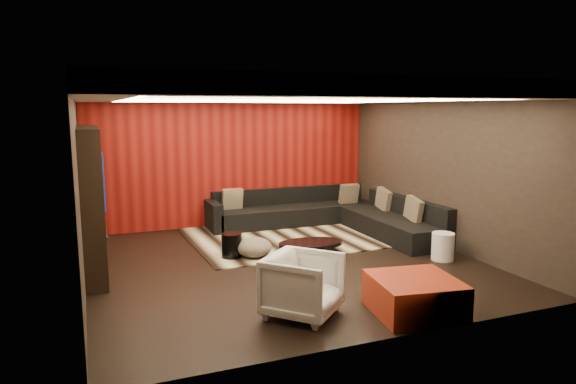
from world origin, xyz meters
name	(u,v)px	position (x,y,z in m)	size (l,w,h in m)	color
floor	(285,263)	(0.00, 0.00, -0.01)	(6.00, 6.00, 0.02)	black
ceiling	(284,86)	(0.00, 0.00, 2.81)	(6.00, 6.00, 0.02)	silver
wall_back	(233,159)	(0.00, 3.01, 1.40)	(6.00, 0.02, 2.80)	black
wall_left	(78,188)	(-3.01, 0.00, 1.40)	(0.02, 6.00, 2.80)	black
wall_right	(441,169)	(3.01, 0.00, 1.40)	(0.02, 6.00, 2.80)	black
red_feature_wall	(233,160)	(0.00, 2.97, 1.40)	(5.98, 0.05, 2.78)	#6B0C0A
soffit_back	(236,97)	(0.00, 2.70, 2.69)	(6.00, 0.60, 0.22)	silver
soffit_front	(378,87)	(0.00, -2.70, 2.69)	(6.00, 0.60, 0.22)	silver
soffit_left	(97,92)	(-2.70, 0.00, 2.69)	(0.60, 4.80, 0.22)	silver
soffit_right	(430,95)	(2.70, 0.00, 2.69)	(0.60, 4.80, 0.22)	silver
cove_back	(241,101)	(0.00, 2.36, 2.60)	(4.80, 0.08, 0.04)	#FFD899
cove_front	(361,96)	(0.00, -2.36, 2.60)	(4.80, 0.08, 0.04)	#FFD899
cove_left	(124,98)	(-2.36, 0.00, 2.60)	(0.08, 4.80, 0.04)	#FFD899
cove_right	(413,100)	(2.36, 0.00, 2.60)	(0.08, 4.80, 0.04)	#FFD899
tv_surround	(91,201)	(-2.85, 0.60, 1.10)	(0.30, 2.00, 2.20)	black
tv_screen	(101,178)	(-2.69, 0.60, 1.45)	(0.04, 1.30, 0.80)	black
tv_shelf	(104,227)	(-2.69, 0.60, 0.70)	(0.04, 1.60, 0.04)	black
rug	(294,235)	(0.82, 1.56, 0.01)	(4.00, 3.00, 0.02)	beige
coffee_table	(311,247)	(0.61, 0.31, 0.12)	(1.14, 1.14, 0.19)	black
drum_stool	(232,245)	(-0.72, 0.57, 0.22)	(0.34, 0.34, 0.40)	black
striped_pouf	(254,247)	(-0.37, 0.44, 0.18)	(0.59, 0.59, 0.32)	beige
white_side_table	(443,246)	(2.47, -0.82, 0.23)	(0.36, 0.36, 0.45)	white
orange_ottoman	(414,296)	(0.72, -2.50, 0.22)	(0.98, 0.98, 0.44)	maroon
armchair	(303,285)	(-0.57, -2.07, 0.38)	(0.81, 0.83, 0.75)	silver
sectional_sofa	(330,216)	(1.73, 1.86, 0.26)	(3.65, 3.50, 0.75)	black
throw_pillows	(343,200)	(1.94, 1.69, 0.62)	(3.14, 2.67, 0.50)	beige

